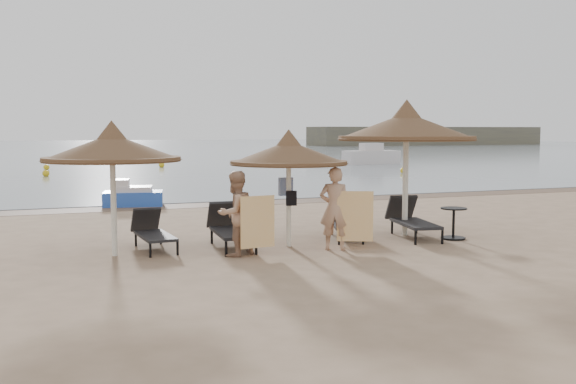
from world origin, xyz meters
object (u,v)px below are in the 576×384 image
object	(u,v)px
palapa_left	(112,148)
pedal_boat	(132,196)
side_table	(453,224)
palapa_center	(289,153)
lounger_near_right	(345,222)
lounger_far_left	(152,231)
lounger_near_left	(229,227)
person_left	(235,207)
person_right	(335,202)
lounger_far_right	(411,219)
palapa_right	(406,127)

from	to	relation	value
palapa_left	pedal_boat	world-z (taller)	palapa_left
pedal_boat	side_table	bearing A→B (deg)	-46.37
palapa_center	pedal_boat	size ratio (longest dim) A/B	1.23
lounger_near_right	side_table	distance (m)	2.48
palapa_left	pedal_boat	xyz separation A→B (m)	(1.41, 8.53, -1.81)
side_table	pedal_boat	bearing A→B (deg)	123.38
palapa_center	lounger_far_left	xyz separation A→B (m)	(-2.78, 0.82, -1.64)
lounger_near_left	pedal_boat	xyz separation A→B (m)	(-1.02, 8.31, -0.08)
lounger_far_left	side_table	world-z (taller)	lounger_far_left
palapa_center	person_left	bearing A→B (deg)	-156.83
person_right	pedal_boat	bearing A→B (deg)	-45.17
lounger_far_left	pedal_boat	size ratio (longest dim) A/B	0.90
lounger_far_right	person_left	world-z (taller)	person_left
lounger_far_right	palapa_center	bearing A→B (deg)	-165.18
lounger_near_right	pedal_boat	distance (m)	9.03
person_right	pedal_boat	xyz separation A→B (m)	(-2.96, 9.50, -0.68)
palapa_right	palapa_center	bearing A→B (deg)	-172.52
lounger_far_right	person_left	size ratio (longest dim) A/B	1.10
palapa_center	person_left	distance (m)	1.79
palapa_right	palapa_left	bearing A→B (deg)	-178.68
palapa_left	lounger_far_left	world-z (taller)	palapa_left
palapa_center	pedal_boat	distance (m)	9.21
lounger_far_left	person_left	world-z (taller)	person_left
palapa_right	lounger_far_right	bearing A→B (deg)	-74.43
palapa_left	palapa_center	xyz separation A→B (m)	(3.61, -0.25, -0.14)
lounger_far_right	pedal_boat	distance (m)	10.11
lounger_far_right	person_right	distance (m)	2.65
person_right	palapa_left	bearing A→B (deg)	15.08
palapa_right	side_table	bearing A→B (deg)	-47.90
palapa_left	lounger_far_left	bearing A→B (deg)	34.13
person_left	palapa_right	bearing A→B (deg)	168.08
palapa_right	pedal_boat	distance (m)	10.17
pedal_boat	person_right	bearing A→B (deg)	-62.46
palapa_left	lounger_near_right	world-z (taller)	palapa_left
palapa_center	lounger_far_right	bearing A→B (deg)	3.94
lounger_far_left	lounger_near_left	bearing A→B (deg)	-16.75
palapa_right	lounger_far_right	distance (m)	2.15
lounger_far_right	person_right	xyz separation A→B (m)	(-2.41, -0.93, 0.59)
palapa_left	palapa_right	world-z (taller)	palapa_right
palapa_center	palapa_right	distance (m)	3.18
palapa_left	side_table	world-z (taller)	palapa_left
palapa_right	person_left	size ratio (longest dim) A/B	1.65
palapa_center	lounger_near_left	distance (m)	2.04
palapa_right	lounger_near_right	xyz separation A→B (m)	(-1.47, 0.21, -2.21)
side_table	lounger_near_left	bearing A→B (deg)	169.74
person_left	person_right	world-z (taller)	person_right
palapa_left	side_table	size ratio (longest dim) A/B	3.76
lounger_near_right	person_left	xyz separation A→B (m)	(-2.99, -1.19, 0.63)
palapa_center	palapa_right	xyz separation A→B (m)	(3.11, 0.41, 0.56)
lounger_far_right	pedal_boat	world-z (taller)	lounger_far_right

